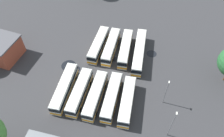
% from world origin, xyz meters
% --- Properties ---
extents(ground_plane, '(96.14, 96.14, 0.00)m').
position_xyz_m(ground_plane, '(0.00, 0.00, 0.00)').
color(ground_plane, '#333335').
extents(bus_row0_slot1, '(12.41, 2.88, 3.38)m').
position_xyz_m(bus_row0_slot1, '(-7.41, -4.04, 1.79)').
color(bus_row0_slot1, silver).
rests_on(bus_row0_slot1, ground_plane).
extents(bus_row0_slot2, '(12.36, 3.28, 3.38)m').
position_xyz_m(bus_row0_slot2, '(-7.69, -0.61, 1.79)').
color(bus_row0_slot2, silver).
rests_on(bus_row0_slot2, ground_plane).
extents(bus_row0_slot3, '(12.72, 3.96, 3.38)m').
position_xyz_m(bus_row0_slot3, '(-8.06, 3.25, 1.79)').
color(bus_row0_slot3, silver).
rests_on(bus_row0_slot3, ground_plane).
extents(bus_row0_slot4, '(15.22, 4.20, 3.38)m').
position_xyz_m(bus_row0_slot4, '(-8.05, 7.00, 1.79)').
color(bus_row0_slot4, silver).
rests_on(bus_row0_slot4, ground_plane).
extents(bus_row1_slot0, '(12.91, 3.74, 3.38)m').
position_xyz_m(bus_row1_slot0, '(8.31, -6.77, 1.79)').
color(bus_row1_slot0, silver).
rests_on(bus_row1_slot0, ground_plane).
extents(bus_row1_slot1, '(11.97, 3.11, 3.38)m').
position_xyz_m(bus_row1_slot1, '(8.31, -3.07, 1.79)').
color(bus_row1_slot1, silver).
rests_on(bus_row1_slot1, ground_plane).
extents(bus_row1_slot2, '(12.07, 3.10, 3.38)m').
position_xyz_m(bus_row1_slot2, '(8.13, 0.62, 1.79)').
color(bus_row1_slot2, silver).
rests_on(bus_row1_slot2, ground_plane).
extents(bus_row1_slot3, '(12.01, 3.35, 3.38)m').
position_xyz_m(bus_row1_slot3, '(7.49, 4.20, 1.79)').
color(bus_row1_slot3, silver).
rests_on(bus_row1_slot3, ground_plane).
extents(bus_row1_slot4, '(11.85, 3.74, 3.38)m').
position_xyz_m(bus_row1_slot4, '(7.59, 7.71, 1.79)').
color(bus_row1_slot4, silver).
rests_on(bus_row1_slot4, ground_plane).
extents(depot_building, '(8.63, 9.27, 5.64)m').
position_xyz_m(depot_building, '(2.34, -27.36, 2.84)').
color(depot_building, '#99422D').
rests_on(depot_building, ground_plane).
extents(lamp_post_far_corner, '(0.56, 0.28, 7.64)m').
position_xyz_m(lamp_post_far_corner, '(4.37, 15.27, 4.23)').
color(lamp_post_far_corner, slate).
rests_on(lamp_post_far_corner, ground_plane).
extents(lamp_post_mid_lot, '(0.56, 0.28, 9.02)m').
position_xyz_m(lamp_post_mid_lot, '(11.84, 17.27, 4.93)').
color(lamp_post_mid_lot, slate).
rests_on(lamp_post_mid_lot, ground_plane).
extents(puddle_back_corner, '(1.71, 1.71, 0.01)m').
position_xyz_m(puddle_back_corner, '(-5.22, 1.31, 0.00)').
color(puddle_back_corner, black).
rests_on(puddle_back_corner, ground_plane).
extents(puddle_centre_drain, '(3.83, 3.83, 0.01)m').
position_xyz_m(puddle_centre_drain, '(0.44, -9.59, 0.00)').
color(puddle_centre_drain, black).
rests_on(puddle_centre_drain, ground_plane).
extents(puddle_between_rows, '(2.13, 2.13, 0.01)m').
position_xyz_m(puddle_between_rows, '(1.00, -7.29, 0.00)').
color(puddle_between_rows, black).
rests_on(puddle_between_rows, ground_plane).
extents(puddle_front_lane, '(2.72, 2.72, 0.01)m').
position_xyz_m(puddle_front_lane, '(-9.99, 10.19, 0.00)').
color(puddle_front_lane, black).
rests_on(puddle_front_lane, ground_plane).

